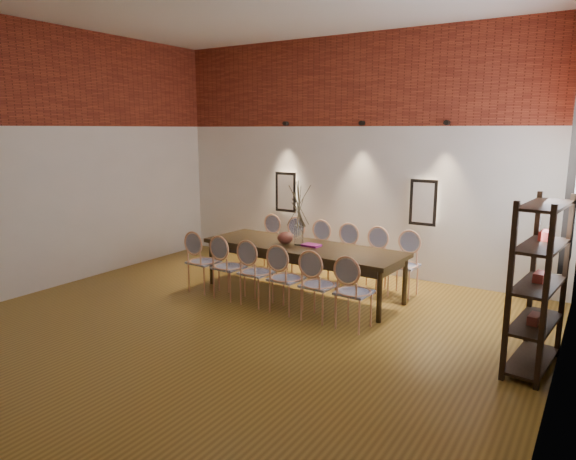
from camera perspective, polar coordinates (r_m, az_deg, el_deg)
The scene contains 31 objects.
floor at distance 6.45m, azimuth -6.89°, elevation -11.42°, with size 7.00×7.00×0.02m, color olive.
wall_back at distance 9.00m, azimuth 7.28°, elevation 8.17°, with size 7.00×0.10×4.00m, color silver.
wall_left at distance 8.67m, azimuth -25.96°, elevation 7.04°, with size 0.10×7.00×4.00m, color silver.
wall_right at distance 4.63m, azimuth 29.15°, elevation 4.07°, with size 0.10×7.00×4.00m, color silver.
brick_band_back at distance 8.96m, azimuth 7.29°, elevation 16.17°, with size 7.00×0.02×1.50m, color maroon.
brick_band_left at distance 8.63m, azimuth -26.43°, elevation 15.32°, with size 0.02×7.00×1.50m, color maroon.
niche_left at distance 9.59m, azimuth -0.15°, elevation 4.25°, with size 0.36×0.06×0.66m, color #FFEAC6.
niche_right at distance 8.50m, azimuth 14.85°, elevation 2.98°, with size 0.36×0.06×0.66m, color #FFEAC6.
spot_fixture_left at distance 9.49m, azimuth -0.26°, elevation 11.74°, with size 0.08×0.08×0.10m, color black.
spot_fixture_mid at distance 8.78m, azimuth 8.21°, elevation 11.67°, with size 0.08×0.08×0.10m, color black.
spot_fixture_right at distance 8.31m, azimuth 17.24°, elevation 11.32°, with size 0.08×0.08×0.10m, color black.
window_frame at distance 6.62m, azimuth 29.36°, elevation 7.08°, with size 0.08×0.90×2.50m, color black.
window_mullion at distance 6.62m, azimuth 29.36°, elevation 7.08°, with size 0.06×0.06×2.40m, color black.
dining_table at distance 7.75m, azimuth 1.58°, elevation -4.41°, with size 3.10×1.00×0.75m, color #31220F.
chair_near_a at distance 7.93m, azimuth -9.37°, elevation -3.48°, with size 0.44×0.44×0.94m, color #DFA278, non-canonical shape.
chair_near_b at distance 7.59m, azimuth -6.58°, elevation -4.08°, with size 0.44×0.44×0.94m, color #DFA278, non-canonical shape.
chair_near_c at distance 7.27m, azimuth -3.53°, elevation -4.72°, with size 0.44×0.44×0.94m, color #DFA278, non-canonical shape.
chair_near_d at distance 6.97m, azimuth -0.20°, elevation -5.40°, with size 0.44×0.44×0.94m, color #DFA278, non-canonical shape.
chair_near_e at distance 6.70m, azimuth 3.42°, elevation -6.11°, with size 0.44×0.44×0.94m, color #DFA278, non-canonical shape.
chair_near_f at distance 6.46m, azimuth 7.35°, elevation -6.86°, with size 0.44×0.44×0.94m, color #DFA278, non-canonical shape.
chair_far_a at distance 9.07m, azimuth -2.49°, elevation -1.49°, with size 0.44×0.44×0.94m, color #DFA278, non-canonical shape.
chair_far_b at distance 8.78m, azimuth 0.18°, elevation -1.91°, with size 0.44×0.44×0.94m, color #DFA278, non-canonical shape.
chair_far_c at distance 8.50m, azimuth 3.03°, elevation -2.37°, with size 0.44×0.44×0.94m, color #DFA278, non-canonical shape.
chair_far_d at distance 8.24m, azimuth 6.07°, elevation -2.84°, with size 0.44×0.44×0.94m, color #DFA278, non-canonical shape.
chair_far_e at distance 8.01m, azimuth 9.30°, elevation -3.33°, with size 0.44×0.44×0.94m, color #DFA278, non-canonical shape.
chair_far_f at distance 7.81m, azimuth 12.71°, elevation -3.84°, with size 0.44×0.44×0.94m, color #DFA278, non-canonical shape.
vase at distance 7.66m, azimuth 1.20°, elevation -0.56°, with size 0.14×0.14×0.30m, color silver.
dried_branches at distance 7.58m, azimuth 1.22°, elevation 2.77°, with size 0.50×0.50×0.70m, color brown, non-canonical shape.
bowl at distance 7.75m, azimuth -0.30°, elevation -0.87°, with size 0.24×0.24×0.18m, color brown.
book at distance 7.60m, azimuth 2.62°, elevation -1.71°, with size 0.26×0.18×0.03m, color #821B6B.
shelving_rack at distance 5.83m, azimuth 26.05°, elevation -5.51°, with size 0.38×1.00×1.80m, color black, non-canonical shape.
Camera 1 is at (3.78, -4.60, 2.46)m, focal length 32.00 mm.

